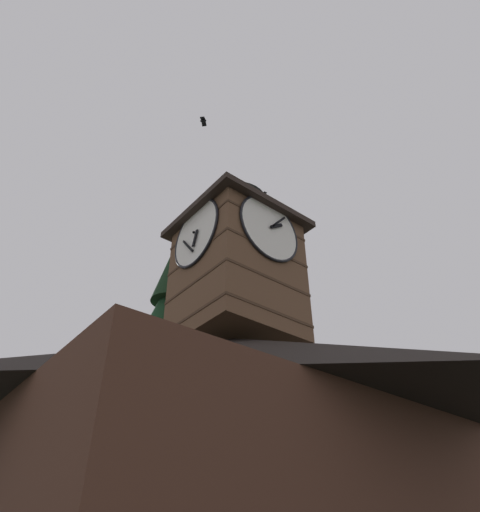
% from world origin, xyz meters
% --- Properties ---
extents(building_main, '(13.53, 12.16, 7.92)m').
position_xyz_m(building_main, '(1.37, -1.26, 4.05)').
color(building_main, '#4C2D21').
rests_on(building_main, ground_plane).
extents(clock_tower, '(4.41, 4.41, 7.76)m').
position_xyz_m(clock_tower, '(0.95, -1.73, 11.13)').
color(clock_tower, brown).
rests_on(clock_tower, building_main).
extents(pine_tree_behind, '(5.20, 5.20, 14.59)m').
position_xyz_m(pine_tree_behind, '(1.12, -6.37, 5.83)').
color(pine_tree_behind, '#473323').
rests_on(pine_tree_behind, ground_plane).
extents(moon, '(1.85, 1.85, 1.85)m').
position_xyz_m(moon, '(-10.85, -41.82, 12.58)').
color(moon, silver).
extents(flying_bird_high, '(0.29, 0.63, 0.16)m').
position_xyz_m(flying_bird_high, '(-4.07, -5.61, 20.42)').
color(flying_bird_high, black).
extents(flying_bird_low, '(0.55, 0.53, 0.17)m').
position_xyz_m(flying_bird_low, '(2.38, -2.52, 19.22)').
color(flying_bird_low, black).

